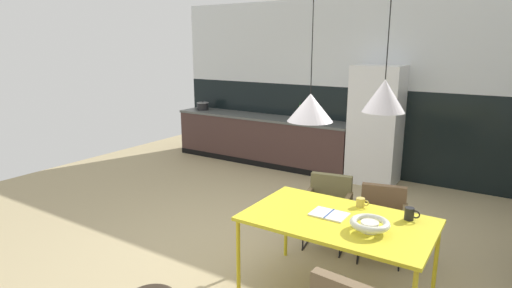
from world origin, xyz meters
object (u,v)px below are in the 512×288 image
(armchair_corner_seat, at_px, (382,213))
(mug_short_terracotta, at_px, (361,202))
(cooking_pot, at_px, (203,106))
(bottle_vinegar_dark, at_px, (300,111))
(armchair_far_side, at_px, (328,200))
(mug_tall_blue, at_px, (410,214))
(open_book, at_px, (329,214))
(fruit_bowl, at_px, (370,224))
(bottle_oil_tall, at_px, (307,114))
(refrigerator_column, at_px, (376,125))
(dining_table, at_px, (338,223))
(bottle_spice_small, at_px, (300,115))
(pendant_lamp_over_table_near, at_px, (310,107))
(pendant_lamp_over_table_far, at_px, (384,96))

(armchair_corner_seat, height_order, mug_short_terracotta, mug_short_terracotta)
(armchair_corner_seat, height_order, cooking_pot, cooking_pot)
(mug_short_terracotta, xyz_separation_m, bottle_vinegar_dark, (-2.26, 3.22, 0.21))
(armchair_far_side, height_order, bottle_vinegar_dark, bottle_vinegar_dark)
(mug_tall_blue, bearing_deg, cooking_pot, 147.48)
(open_book, bearing_deg, fruit_bowl, -17.94)
(bottle_oil_tall, bearing_deg, refrigerator_column, -2.85)
(dining_table, distance_m, cooking_pot, 5.44)
(armchair_corner_seat, xyz_separation_m, bottle_spice_small, (-2.17, 2.37, 0.50))
(bottle_vinegar_dark, bearing_deg, mug_tall_blue, -50.61)
(armchair_far_side, distance_m, fruit_bowl, 1.32)
(mug_tall_blue, distance_m, mug_short_terracotta, 0.44)
(armchair_far_side, relative_size, mug_short_terracotta, 6.58)
(refrigerator_column, bearing_deg, pendant_lamp_over_table_near, -82.74)
(dining_table, height_order, fruit_bowl, fruit_bowl)
(cooking_pot, bearing_deg, refrigerator_column, 0.04)
(bottle_oil_tall, height_order, bottle_spice_small, bottle_oil_tall)
(armchair_corner_seat, relative_size, bottle_vinegar_dark, 2.64)
(mug_short_terracotta, relative_size, bottle_spice_small, 0.43)
(armchair_far_side, bearing_deg, bottle_spice_small, -66.80)
(bottle_vinegar_dark, bearing_deg, cooking_pot, -173.67)
(armchair_far_side, relative_size, cooking_pot, 3.22)
(open_book, distance_m, mug_tall_blue, 0.66)
(cooking_pot, height_order, bottle_vinegar_dark, bottle_vinegar_dark)
(open_book, xyz_separation_m, cooking_pot, (-4.18, 3.32, 0.20))
(mug_tall_blue, xyz_separation_m, bottle_spice_small, (-2.58, 3.05, 0.18))
(armchair_far_side, bearing_deg, pendant_lamp_over_table_near, 90.66)
(fruit_bowl, bearing_deg, pendant_lamp_over_table_near, 167.11)
(refrigerator_column, distance_m, pendant_lamp_over_table_near, 3.42)
(dining_table, distance_m, armchair_corner_seat, 1.00)
(open_book, relative_size, cooking_pot, 1.27)
(mug_short_terracotta, bearing_deg, pendant_lamp_over_table_near, -140.06)
(fruit_bowl, bearing_deg, bottle_spice_small, 124.52)
(open_book, relative_size, pendant_lamp_over_table_far, 0.25)
(fruit_bowl, relative_size, open_book, 1.02)
(armchair_corner_seat, relative_size, pendant_lamp_over_table_far, 0.61)
(refrigerator_column, xyz_separation_m, bottle_vinegar_dark, (-1.46, 0.23, 0.06))
(armchair_corner_seat, height_order, open_book, open_book)
(armchair_corner_seat, bearing_deg, dining_table, 70.46)
(bottle_spice_small, height_order, pendant_lamp_over_table_far, pendant_lamp_over_table_far)
(bottle_vinegar_dark, relative_size, pendant_lamp_over_table_far, 0.23)
(fruit_bowl, distance_m, bottle_oil_tall, 4.18)
(armchair_far_side, bearing_deg, fruit_bowl, 117.05)
(pendant_lamp_over_table_far, bearing_deg, bottle_spice_small, 125.50)
(armchair_corner_seat, height_order, bottle_oil_tall, bottle_oil_tall)
(bottle_spice_small, relative_size, pendant_lamp_over_table_far, 0.22)
(open_book, bearing_deg, refrigerator_column, 100.83)
(refrigerator_column, distance_m, fruit_bowl, 3.60)
(pendant_lamp_over_table_far, bearing_deg, bottle_vinegar_dark, 124.96)
(armchair_far_side, xyz_separation_m, pendant_lamp_over_table_far, (0.78, -0.91, 1.30))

